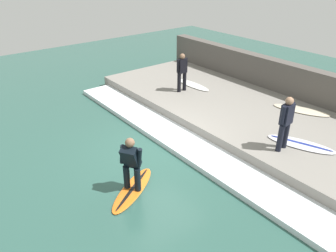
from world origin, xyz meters
TOP-DOWN VIEW (x-y plane):
  - ground_plane at (0.00, 0.00)m, footprint 28.00×28.00m
  - concrete_ledge at (3.67, 0.00)m, footprint 4.40×11.70m
  - back_wall at (6.12, 0.00)m, footprint 0.50×12.28m
  - wave_foam_crest at (0.87, 0.00)m, footprint 1.18×11.11m
  - surfboard_riding at (-1.56, -1.13)m, footprint 1.90×1.42m
  - surfer_riding at (-1.56, -1.13)m, footprint 0.57×0.58m
  - surfer_waiting_near at (2.37, -2.62)m, footprint 0.52×0.25m
  - surfboard_waiting_near at (2.99, -2.85)m, footprint 1.19×1.96m
  - surfer_waiting_far at (3.05, 2.43)m, footprint 0.51×0.23m
  - surfboard_waiting_far at (3.81, 2.61)m, footprint 0.50×1.79m
  - surfboard_spare at (5.07, -1.57)m, footprint 1.21×1.96m

SIDE VIEW (x-z plane):
  - ground_plane at x=0.00m, z-range 0.00..0.00m
  - surfboard_riding at x=-1.56m, z-range 0.00..0.06m
  - wave_foam_crest at x=0.87m, z-range 0.00..0.16m
  - concrete_ledge at x=3.67m, z-range 0.00..0.44m
  - surfboard_waiting_far at x=3.81m, z-range 0.44..0.50m
  - surfboard_spare at x=5.07m, z-range 0.44..0.50m
  - surfboard_waiting_near at x=2.99m, z-range 0.43..0.50m
  - back_wall at x=6.12m, z-range 0.00..1.61m
  - surfer_riding at x=-1.56m, z-range 0.14..1.57m
  - surfer_waiting_far at x=3.05m, z-range 0.53..2.02m
  - surfer_waiting_near at x=2.37m, z-range 0.53..2.08m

